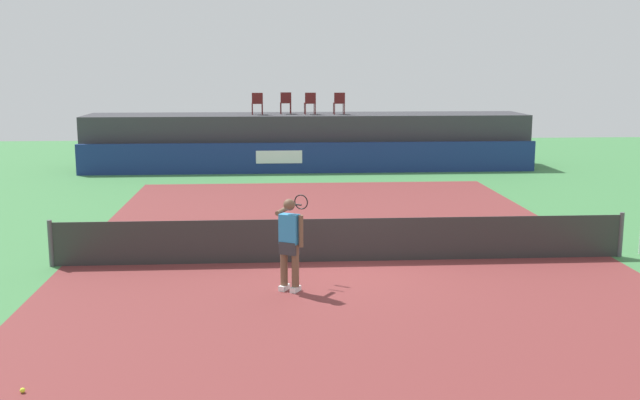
{
  "coord_description": "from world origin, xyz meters",
  "views": [
    {
      "loc": [
        -1.55,
        -15.82,
        4.23
      ],
      "look_at": [
        -0.36,
        2.0,
        1.0
      ],
      "focal_mm": 42.29,
      "sensor_mm": 36.0,
      "label": 1
    }
  ],
  "objects_px": {
    "net_post_near": "(51,243)",
    "tennis_ball": "(22,390)",
    "net_post_far": "(621,235)",
    "spectator_chair_far_left": "(257,102)",
    "spectator_chair_center": "(310,102)",
    "spectator_chair_left": "(286,102)",
    "tennis_player": "(290,241)",
    "spectator_chair_right": "(339,102)"
  },
  "relations": [
    {
      "from": "net_post_near",
      "to": "spectator_chair_left",
      "type": "bearing_deg",
      "value": 70.94
    },
    {
      "from": "spectator_chair_far_left",
      "to": "tennis_ball",
      "type": "height_order",
      "value": "spectator_chair_far_left"
    },
    {
      "from": "spectator_chair_left",
      "to": "spectator_chair_right",
      "type": "relative_size",
      "value": 1.0
    },
    {
      "from": "spectator_chair_center",
      "to": "tennis_ball",
      "type": "distance_m",
      "value": 22.1
    },
    {
      "from": "spectator_chair_far_left",
      "to": "spectator_chair_center",
      "type": "xyz_separation_m",
      "value": [
        2.15,
        0.02,
        0.0
      ]
    },
    {
      "from": "spectator_chair_center",
      "to": "spectator_chair_right",
      "type": "bearing_deg",
      "value": -3.32
    },
    {
      "from": "spectator_chair_center",
      "to": "tennis_player",
      "type": "height_order",
      "value": "spectator_chair_center"
    },
    {
      "from": "spectator_chair_far_left",
      "to": "spectator_chair_center",
      "type": "height_order",
      "value": "same"
    },
    {
      "from": "tennis_player",
      "to": "spectator_chair_far_left",
      "type": "bearing_deg",
      "value": 92.84
    },
    {
      "from": "spectator_chair_far_left",
      "to": "net_post_far",
      "type": "height_order",
      "value": "spectator_chair_far_left"
    },
    {
      "from": "tennis_player",
      "to": "tennis_ball",
      "type": "bearing_deg",
      "value": -130.05
    },
    {
      "from": "tennis_ball",
      "to": "net_post_near",
      "type": "bearing_deg",
      "value": 102.3
    },
    {
      "from": "tennis_ball",
      "to": "net_post_far",
      "type": "bearing_deg",
      "value": 30.01
    },
    {
      "from": "spectator_chair_far_left",
      "to": "spectator_chair_left",
      "type": "relative_size",
      "value": 1.0
    },
    {
      "from": "spectator_chair_center",
      "to": "net_post_far",
      "type": "relative_size",
      "value": 0.89
    },
    {
      "from": "tennis_player",
      "to": "spectator_chair_center",
      "type": "bearing_deg",
      "value": 85.66
    },
    {
      "from": "net_post_near",
      "to": "net_post_far",
      "type": "height_order",
      "value": "same"
    },
    {
      "from": "spectator_chair_far_left",
      "to": "tennis_player",
      "type": "bearing_deg",
      "value": -87.16
    },
    {
      "from": "spectator_chair_center",
      "to": "spectator_chair_right",
      "type": "xyz_separation_m",
      "value": [
        1.19,
        -0.07,
        0.0
      ]
    },
    {
      "from": "spectator_chair_left",
      "to": "spectator_chair_right",
      "type": "distance_m",
      "value": 2.21
    },
    {
      "from": "spectator_chair_left",
      "to": "spectator_chair_center",
      "type": "height_order",
      "value": "same"
    },
    {
      "from": "spectator_chair_center",
      "to": "spectator_chair_right",
      "type": "distance_m",
      "value": 1.19
    },
    {
      "from": "net_post_near",
      "to": "tennis_ball",
      "type": "xyz_separation_m",
      "value": [
        1.39,
        -6.36,
        -0.46
      ]
    },
    {
      "from": "tennis_ball",
      "to": "spectator_chair_right",
      "type": "bearing_deg",
      "value": 74.03
    },
    {
      "from": "spectator_chair_far_left",
      "to": "spectator_chair_center",
      "type": "relative_size",
      "value": 1.0
    },
    {
      "from": "spectator_chair_far_left",
      "to": "tennis_ball",
      "type": "distance_m",
      "value": 21.7
    },
    {
      "from": "spectator_chair_center",
      "to": "tennis_ball",
      "type": "height_order",
      "value": "spectator_chair_center"
    },
    {
      "from": "spectator_chair_center",
      "to": "net_post_near",
      "type": "bearing_deg",
      "value": -112.75
    },
    {
      "from": "spectator_chair_right",
      "to": "spectator_chair_far_left",
      "type": "bearing_deg",
      "value": 179.22
    },
    {
      "from": "net_post_near",
      "to": "tennis_ball",
      "type": "height_order",
      "value": "net_post_near"
    },
    {
      "from": "spectator_chair_center",
      "to": "tennis_player",
      "type": "relative_size",
      "value": 0.5
    },
    {
      "from": "spectator_chair_far_left",
      "to": "tennis_player",
      "type": "relative_size",
      "value": 0.5
    },
    {
      "from": "tennis_ball",
      "to": "spectator_chair_far_left",
      "type": "bearing_deg",
      "value": 82.62
    },
    {
      "from": "spectator_chair_right",
      "to": "tennis_player",
      "type": "xyz_separation_m",
      "value": [
        -2.48,
        -17.02,
        -1.73
      ]
    },
    {
      "from": "net_post_far",
      "to": "tennis_ball",
      "type": "xyz_separation_m",
      "value": [
        -11.01,
        -6.36,
        -0.46
      ]
    },
    {
      "from": "spectator_chair_far_left",
      "to": "tennis_ball",
      "type": "bearing_deg",
      "value": -97.38
    },
    {
      "from": "spectator_chair_far_left",
      "to": "spectator_chair_center",
      "type": "bearing_deg",
      "value": 0.63
    },
    {
      "from": "spectator_chair_left",
      "to": "net_post_far",
      "type": "height_order",
      "value": "spectator_chair_left"
    },
    {
      "from": "spectator_chair_far_left",
      "to": "net_post_near",
      "type": "bearing_deg",
      "value": -105.48
    },
    {
      "from": "tennis_player",
      "to": "tennis_ball",
      "type": "relative_size",
      "value": 26.03
    },
    {
      "from": "spectator_chair_far_left",
      "to": "tennis_player",
      "type": "distance_m",
      "value": 17.17
    },
    {
      "from": "spectator_chair_far_left",
      "to": "spectator_chair_left",
      "type": "distance_m",
      "value": 1.23
    }
  ]
}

